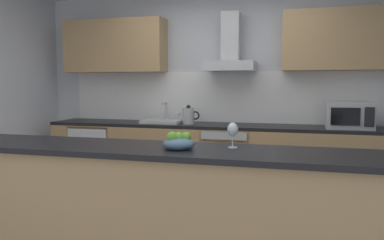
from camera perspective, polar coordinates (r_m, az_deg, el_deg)
name	(u,v)px	position (r m, az deg, el deg)	size (l,w,h in m)	color
wall_back	(224,92)	(5.21, 4.67, 4.16)	(5.99, 0.12, 2.60)	silver
backsplash_tile	(223,97)	(5.14, 4.51, 3.36)	(4.24, 0.02, 0.66)	white
counter_back	(218,160)	(4.93, 3.76, -5.84)	(4.39, 0.60, 0.90)	tan
counter_island	(142,210)	(2.94, -7.27, -12.95)	(3.41, 0.64, 0.95)	tan
upper_cabinets	(221,43)	(5.01, 4.22, 11.10)	(4.33, 0.32, 0.70)	tan
oven	(228,160)	(4.88, 5.25, -5.86)	(0.60, 0.62, 0.80)	slate
refrigerator	(98,156)	(5.49, -13.54, -5.11)	(0.58, 0.60, 0.85)	white
microwave	(349,115)	(4.73, 21.97, 0.64)	(0.50, 0.38, 0.30)	#B7BABC
sink	(163,121)	(5.04, -4.21, -0.11)	(0.50, 0.40, 0.26)	silver
kettle	(188,116)	(4.88, -0.52, 0.64)	(0.29, 0.15, 0.24)	#B7BABC
range_hood	(231,53)	(4.93, 5.66, 9.75)	(0.62, 0.45, 0.72)	#B7BABC
wine_glass	(233,130)	(2.75, 5.96, -1.53)	(0.08, 0.08, 0.18)	silver
fruit_bowl	(179,143)	(2.70, -1.96, -3.31)	(0.22, 0.22, 0.13)	slate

